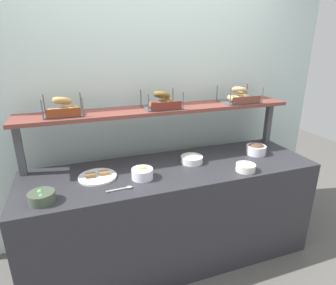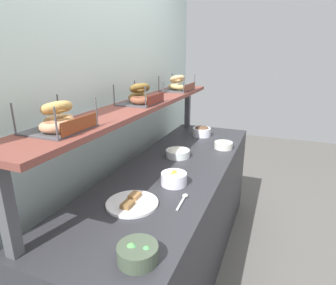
# 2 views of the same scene
# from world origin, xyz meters

# --- Properties ---
(ground_plane) EXTENTS (8.00, 8.00, 0.00)m
(ground_plane) POSITION_xyz_m (0.00, 0.00, 0.00)
(ground_plane) COLOR #595651
(back_wall) EXTENTS (3.52, 0.06, 2.40)m
(back_wall) POSITION_xyz_m (0.00, 0.55, 1.20)
(back_wall) COLOR silver
(back_wall) RESTS_ON ground_plane
(deli_counter) EXTENTS (2.32, 0.70, 0.85)m
(deli_counter) POSITION_xyz_m (0.00, 0.00, 0.42)
(deli_counter) COLOR #2D2D33
(deli_counter) RESTS_ON ground_plane
(shelf_riser_left) EXTENTS (0.05, 0.05, 0.40)m
(shelf_riser_left) POSITION_xyz_m (-1.10, 0.27, 1.05)
(shelf_riser_left) COLOR #4C4C51
(shelf_riser_left) RESTS_ON deli_counter
(shelf_riser_right) EXTENTS (0.05, 0.05, 0.40)m
(shelf_riser_right) POSITION_xyz_m (1.10, 0.27, 1.05)
(shelf_riser_right) COLOR #4C4C51
(shelf_riser_right) RESTS_ON deli_counter
(upper_shelf) EXTENTS (2.28, 0.32, 0.03)m
(upper_shelf) POSITION_xyz_m (0.00, 0.27, 1.26)
(upper_shelf) COLOR brown
(upper_shelf) RESTS_ON shelf_riser_left
(bowl_cream_cheese) EXTENTS (0.18, 0.18, 0.07)m
(bowl_cream_cheese) POSITION_xyz_m (0.18, 0.05, 0.88)
(bowl_cream_cheese) COLOR white
(bowl_cream_cheese) RESTS_ON deli_counter
(bowl_veggie_mix) EXTENTS (0.16, 0.16, 0.08)m
(bowl_veggie_mix) POSITION_xyz_m (-0.94, -0.20, 0.88)
(bowl_veggie_mix) COLOR #45533F
(bowl_veggie_mix) RESTS_ON deli_counter
(bowl_potato_salad) EXTENTS (0.15, 0.15, 0.07)m
(bowl_potato_salad) POSITION_xyz_m (0.51, -0.24, 0.88)
(bowl_potato_salad) COLOR silver
(bowl_potato_salad) RESTS_ON deli_counter
(bowl_chocolate_spread) EXTENTS (0.17, 0.17, 0.10)m
(bowl_chocolate_spread) POSITION_xyz_m (0.80, 0.03, 0.90)
(bowl_chocolate_spread) COLOR white
(bowl_chocolate_spread) RESTS_ON deli_counter
(bowl_fruit_salad) EXTENTS (0.16, 0.16, 0.08)m
(bowl_fruit_salad) POSITION_xyz_m (-0.27, -0.09, 0.89)
(bowl_fruit_salad) COLOR white
(bowl_fruit_salad) RESTS_ON deli_counter
(serving_plate_white) EXTENTS (0.28, 0.28, 0.04)m
(serving_plate_white) POSITION_xyz_m (-0.58, 0.03, 0.86)
(serving_plate_white) COLOR white
(serving_plate_white) RESTS_ON deli_counter
(serving_spoon_near_plate) EXTENTS (0.18, 0.03, 0.01)m
(serving_spoon_near_plate) POSITION_xyz_m (-0.43, -0.21, 0.86)
(serving_spoon_near_plate) COLOR #B7B7BC
(serving_spoon_near_plate) RESTS_ON deli_counter
(bagel_basket_sesame) EXTENTS (0.29, 0.26, 0.15)m
(bagel_basket_sesame) POSITION_xyz_m (-0.76, 0.28, 1.33)
(bagel_basket_sesame) COLOR #4C4C51
(bagel_basket_sesame) RESTS_ON upper_shelf
(bagel_basket_cinnamon_raisin) EXTENTS (0.30, 0.24, 0.15)m
(bagel_basket_cinnamon_raisin) POSITION_xyz_m (-0.00, 0.26, 1.33)
(bagel_basket_cinnamon_raisin) COLOR #4C4C51
(bagel_basket_cinnamon_raisin) RESTS_ON upper_shelf
(bagel_basket_plain) EXTENTS (0.33, 0.26, 0.15)m
(bagel_basket_plain) POSITION_xyz_m (0.73, 0.25, 1.33)
(bagel_basket_plain) COLOR #4C4C51
(bagel_basket_plain) RESTS_ON upper_shelf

